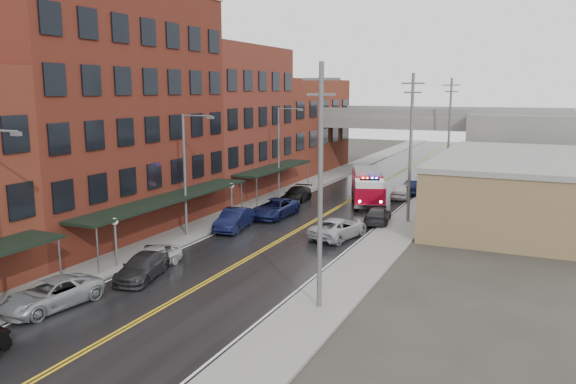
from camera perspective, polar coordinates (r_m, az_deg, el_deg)
The scene contains 31 objects.
road at distance 44.30m, azimuth 1.50°, elevation -3.63°, with size 11.00×160.00×0.02m, color black.
sidewalk_left at distance 47.51m, azimuth -6.65°, elevation -2.65°, with size 3.00×160.00×0.15m, color slate.
sidewalk_right at distance 42.09m, azimuth 10.72°, elevation -4.47°, with size 3.00×160.00×0.15m, color slate.
curb_left at distance 46.70m, azimuth -4.91°, elevation -2.85°, with size 0.30×160.00×0.15m, color gray.
curb_right at distance 42.49m, azimuth 8.56°, elevation -4.26°, with size 0.30×160.00×0.15m, color gray.
brick_building_b at distance 44.32m, azimuth -18.38°, elevation 7.62°, with size 9.00×20.00×18.00m, color #5C1D18.
brick_building_c at distance 58.48m, azimuth -6.58°, elevation 7.15°, with size 9.00×15.00×15.00m, color brown.
brick_building_far at distance 74.11m, azimuth 0.43°, elevation 6.72°, with size 9.00×20.00×12.00m, color brown.
tan_building at distance 50.32m, azimuth 23.24°, elevation 0.12°, with size 14.00×22.00×5.00m, color #8C6F4B.
right_far_block at distance 79.93m, azimuth 25.28°, elevation 4.56°, with size 18.00×30.00×8.00m, color slate.
awning_1 at distance 41.32m, azimuth -11.95°, elevation -0.64°, with size 2.60×18.00×3.09m.
awning_2 at distance 56.17m, azimuth -1.38°, elevation 2.45°, with size 2.60×13.00×3.09m.
globe_lamp_1 at distance 35.48m, azimuth -17.16°, elevation -3.82°, with size 0.44×0.44×3.12m.
globe_lamp_2 at distance 46.61m, azimuth -5.76°, elevation -0.08°, with size 0.44×0.44×3.12m.
street_lamp_1 at distance 41.22m, azimuth -10.19°, elevation 2.49°, with size 2.64×0.22×9.00m.
street_lamp_2 at distance 55.06m, azimuth -0.73°, elevation 4.60°, with size 2.64×0.22×9.00m.
utility_pole_0 at distance 26.75m, azimuth 3.30°, elevation 0.85°, with size 1.80×0.24×12.00m.
utility_pole_1 at distance 45.83m, azimuth 12.35°, elevation 4.60°, with size 1.80×0.24×12.00m.
utility_pole_2 at distance 65.47m, azimuth 16.06°, elevation 6.10°, with size 1.80×0.24×12.00m.
overpass at distance 73.69m, azimuth 11.28°, elevation 6.49°, with size 40.00×10.00×7.50m.
fire_truck at distance 53.80m, azimuth 8.09°, elevation 0.62°, with size 5.61×9.04×3.15m.
parked_car_left_2 at distance 30.66m, azimuth -22.94°, elevation -9.54°, with size 2.37×5.15×1.43m, color gray.
parked_car_left_3 at distance 33.58m, azimuth -14.57°, elevation -7.37°, with size 1.92×4.72×1.37m, color #232426.
parked_car_left_4 at distance 35.16m, azimuth -13.53°, elevation -6.47°, with size 1.67×4.16×1.42m, color #B2B2B2.
parked_car_left_5 at distance 43.65m, azimuth -5.50°, elevation -2.80°, with size 1.72×4.95×1.63m, color black.
parked_car_left_6 at distance 47.70m, azimuth -1.37°, elevation -1.66°, with size 2.59×5.61×1.56m, color #111741.
parked_car_left_7 at distance 54.16m, azimuth 0.85°, elevation -0.28°, with size 2.01×4.94×1.43m, color black.
parked_car_right_0 at distance 41.24m, azimuth 5.15°, elevation -3.67°, with size 2.48×5.38×1.50m, color #A5A7AD.
parked_car_right_1 at distance 46.14m, azimuth 9.11°, elevation -2.36°, with size 1.85×4.56×1.32m, color #28272A.
parked_car_right_2 at distance 56.96m, azimuth 11.47°, elevation 0.09°, with size 1.79×4.44×1.51m, color silver.
parked_car_right_3 at distance 59.44m, azimuth 12.67°, elevation 0.48°, with size 1.63×4.68×1.54m, color black.
Camera 1 is at (16.63, -9.63, 10.73)m, focal length 35.00 mm.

